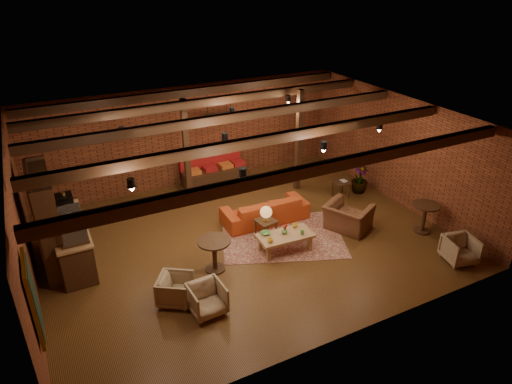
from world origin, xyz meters
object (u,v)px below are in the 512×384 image
sofa (265,210)px  round_table_left (214,250)px  side_table_lamp (266,215)px  armchair_b (207,298)px  side_table_book (341,183)px  armchair_far (460,249)px  coffee_table (285,236)px  plant_tall (363,151)px  armchair_a (175,288)px  round_table_right (425,214)px  armchair_right (348,213)px

sofa → round_table_left: 2.61m
side_table_lamp → armchair_b: bearing=-141.6°
side_table_book → armchair_far: size_ratio=0.76×
coffee_table → plant_tall: bearing=25.4°
round_table_left → armchair_a: size_ratio=1.15×
round_table_right → plant_tall: 2.82m
armchair_a → side_table_book: bearing=-34.6°
armchair_b → plant_tall: (6.31, 3.01, 1.02)m
side_table_book → plant_tall: (0.73, 0.02, 0.90)m
coffee_table → armchair_a: 3.09m
armchair_a → round_table_left: bearing=-26.1°
coffee_table → armchair_right: (2.05, 0.13, 0.08)m
round_table_left → plant_tall: plant_tall is taller
coffee_table → round_table_left: bearing=178.3°
side_table_book → armchair_far: armchair_far is taller
armchair_right → armchair_far: size_ratio=1.59×
coffee_table → side_table_lamp: bearing=104.2°
armchair_right → round_table_right: bearing=-147.5°
side_table_lamp → armchair_a: side_table_lamp is taller
side_table_lamp → round_table_right: side_table_lamp is taller
round_table_right → armchair_b: bearing=-177.1°
side_table_book → round_table_left: bearing=-160.7°
round_table_right → armchair_far: bearing=-99.6°
coffee_table → round_table_right: round_table_right is taller
armchair_right → side_table_book: bearing=-57.7°
side_table_lamp → round_table_right: (3.93, -1.56, -0.19)m
round_table_left → armchair_b: bearing=-118.7°
armchair_b → armchair_far: 6.17m
side_table_lamp → side_table_book: 3.40m
armchair_far → side_table_book: bearing=110.1°
round_table_left → armchair_a: bearing=-150.0°
coffee_table → armchair_far: 4.22m
coffee_table → armchair_b: 2.83m
armchair_b → round_table_right: round_table_right is taller
plant_tall → round_table_left: bearing=-162.8°
armchair_far → plant_tall: 4.23m
coffee_table → armchair_far: size_ratio=1.97×
side_table_lamp → round_table_right: bearing=-21.7°
side_table_book → armchair_far: (0.49, -4.08, -0.12)m
armchair_b → side_table_book: 6.34m
plant_tall → armchair_right: bearing=-136.0°
coffee_table → armchair_right: size_ratio=1.24×
round_table_left → armchair_right: size_ratio=0.71×
side_table_lamp → armchair_right: armchair_right is taller
armchair_b → armchair_right: bearing=13.9°
round_table_left → side_table_book: round_table_left is taller
coffee_table → side_table_lamp: side_table_lamp is taller
armchair_a → armchair_far: (6.55, -1.68, 0.01)m
armchair_a → side_table_lamp: bearing=-31.8°
round_table_right → plant_tall: (0.00, 2.69, 0.83)m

